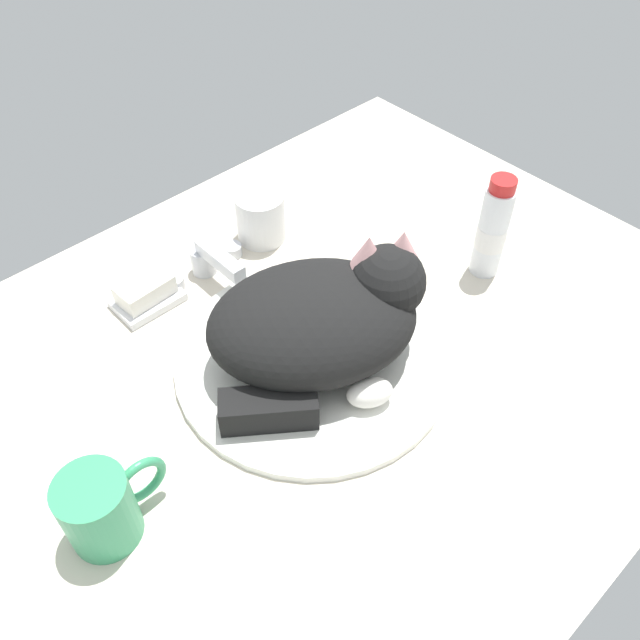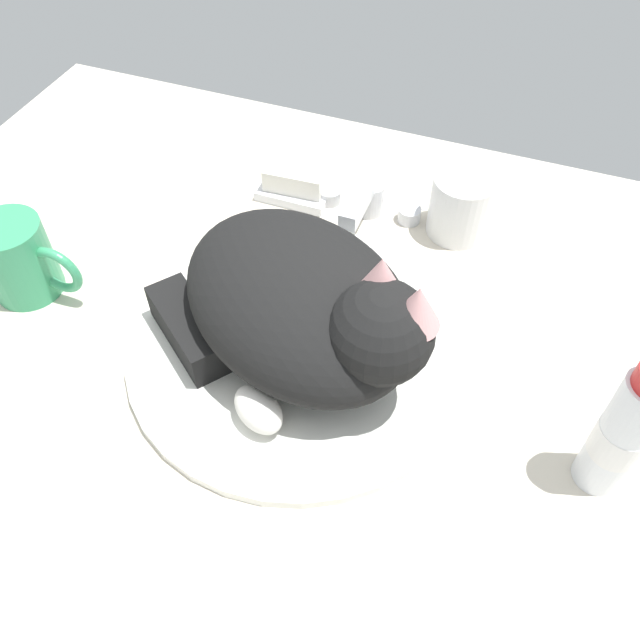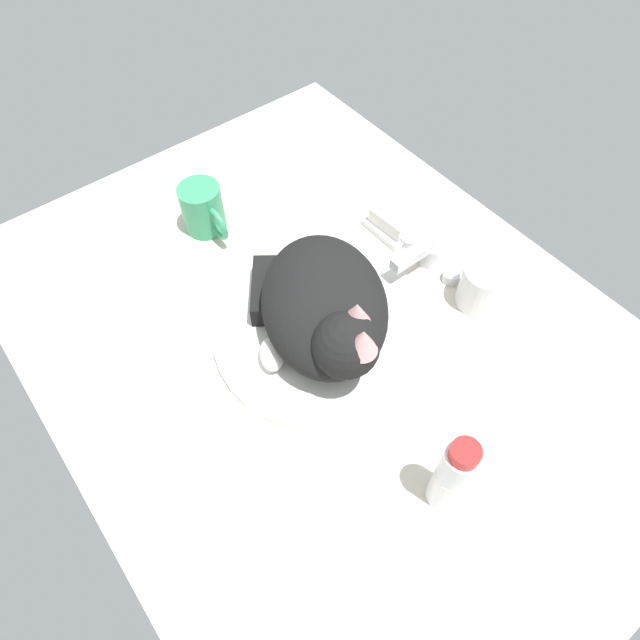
{
  "view_description": "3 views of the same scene",
  "coord_description": "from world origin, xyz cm",
  "px_view_note": "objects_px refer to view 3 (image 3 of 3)",
  "views": [
    {
      "loc": [
        -36.76,
        -40.97,
        66.23
      ],
      "look_at": [
        0.45,
        -0.86,
        8.0
      ],
      "focal_mm": 37.71,
      "sensor_mm": 36.0,
      "label": 1
    },
    {
      "loc": [
        16.64,
        -38.37,
        53.51
      ],
      "look_at": [
        2.91,
        -1.77,
        7.67
      ],
      "focal_mm": 36.94,
      "sensor_mm": 36.0,
      "label": 2
    },
    {
      "loc": [
        37.55,
        -30.43,
        72.74
      ],
      "look_at": [
        0.36,
        -1.08,
        4.39
      ],
      "focal_mm": 30.89,
      "sensor_mm": 36.0,
      "label": 3
    }
  ],
  "objects_px": {
    "faucet": "(425,255)",
    "cat": "(325,310)",
    "coffee_mug": "(203,209)",
    "toothpaste_bottle": "(452,476)",
    "rinse_cup": "(482,287)",
    "soap_bar": "(392,220)"
  },
  "relations": [
    {
      "from": "cat",
      "to": "soap_bar",
      "type": "height_order",
      "value": "cat"
    },
    {
      "from": "faucet",
      "to": "soap_bar",
      "type": "height_order",
      "value": "faucet"
    },
    {
      "from": "coffee_mug",
      "to": "faucet",
      "type": "bearing_deg",
      "value": 38.33
    },
    {
      "from": "coffee_mug",
      "to": "toothpaste_bottle",
      "type": "xyz_separation_m",
      "value": [
        0.61,
        -0.02,
        0.03
      ]
    },
    {
      "from": "coffee_mug",
      "to": "rinse_cup",
      "type": "bearing_deg",
      "value": 31.89
    },
    {
      "from": "soap_bar",
      "to": "faucet",
      "type": "bearing_deg",
      "value": -7.9
    },
    {
      "from": "toothpaste_bottle",
      "to": "cat",
      "type": "bearing_deg",
      "value": 173.33
    },
    {
      "from": "faucet",
      "to": "coffee_mug",
      "type": "xyz_separation_m",
      "value": [
        -0.31,
        -0.24,
        0.02
      ]
    },
    {
      "from": "cat",
      "to": "toothpaste_bottle",
      "type": "bearing_deg",
      "value": -6.67
    },
    {
      "from": "rinse_cup",
      "to": "faucet",
      "type": "bearing_deg",
      "value": -171.51
    },
    {
      "from": "faucet",
      "to": "toothpaste_bottle",
      "type": "height_order",
      "value": "toothpaste_bottle"
    },
    {
      "from": "cat",
      "to": "toothpaste_bottle",
      "type": "distance_m",
      "value": 0.29
    },
    {
      "from": "soap_bar",
      "to": "toothpaste_bottle",
      "type": "relative_size",
      "value": 0.47
    },
    {
      "from": "faucet",
      "to": "cat",
      "type": "height_order",
      "value": "cat"
    },
    {
      "from": "cat",
      "to": "rinse_cup",
      "type": "bearing_deg",
      "value": 67.83
    },
    {
      "from": "rinse_cup",
      "to": "soap_bar",
      "type": "distance_m",
      "value": 0.21
    },
    {
      "from": "rinse_cup",
      "to": "toothpaste_bottle",
      "type": "distance_m",
      "value": 0.34
    },
    {
      "from": "faucet",
      "to": "soap_bar",
      "type": "bearing_deg",
      "value": 172.1
    },
    {
      "from": "coffee_mug",
      "to": "soap_bar",
      "type": "relative_size",
      "value": 1.55
    },
    {
      "from": "coffee_mug",
      "to": "soap_bar",
      "type": "xyz_separation_m",
      "value": [
        0.21,
        0.26,
        -0.02
      ]
    },
    {
      "from": "faucet",
      "to": "cat",
      "type": "bearing_deg",
      "value": -87.16
    },
    {
      "from": "faucet",
      "to": "coffee_mug",
      "type": "relative_size",
      "value": 1.13
    }
  ]
}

